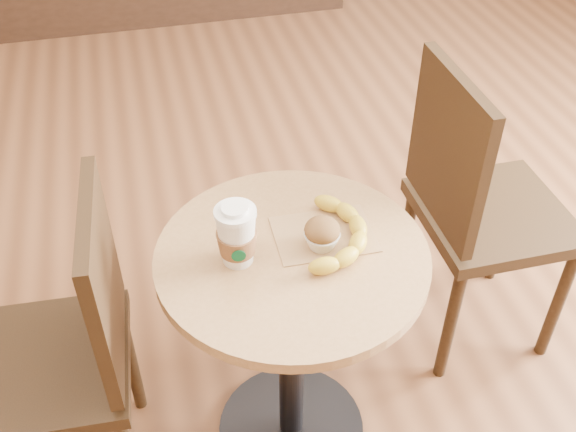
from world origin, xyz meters
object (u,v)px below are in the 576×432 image
object	(u,v)px
cafe_table	(292,319)
banana	(335,232)
muffin	(322,234)
chair_left	(68,349)
coffee_cup	(237,237)
chair_right	(476,205)

from	to	relation	value
cafe_table	banana	bearing A→B (deg)	10.86
muffin	chair_left	bearing A→B (deg)	176.90
muffin	coffee_cup	bearing A→B (deg)	178.72
muffin	chair_right	bearing A→B (deg)	25.47
chair_right	muffin	size ratio (longest dim) A/B	11.43
cafe_table	muffin	bearing A→B (deg)	1.87
chair_left	coffee_cup	world-z (taller)	chair_left
coffee_cup	banana	xyz separation A→B (m)	(0.24, 0.01, -0.05)
coffee_cup	banana	distance (m)	0.25
chair_left	coffee_cup	bearing A→B (deg)	89.37
chair_right	muffin	distance (m)	0.68
coffee_cup	muffin	distance (m)	0.20
coffee_cup	chair_left	bearing A→B (deg)	-177.87
coffee_cup	muffin	world-z (taller)	coffee_cup
chair_left	cafe_table	bearing A→B (deg)	89.57
cafe_table	muffin	xyz separation A→B (m)	(0.07, 0.00, 0.28)
cafe_table	chair_left	size ratio (longest dim) A/B	0.79
chair_left	chair_right	size ratio (longest dim) A/B	0.95
cafe_table	banana	size ratio (longest dim) A/B	2.59
coffee_cup	banana	size ratio (longest dim) A/B	0.55
chair_left	chair_right	distance (m)	1.23
chair_left	coffee_cup	distance (m)	0.53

